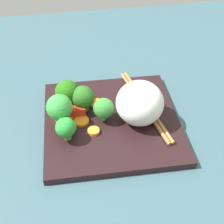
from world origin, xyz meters
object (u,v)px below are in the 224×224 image
(carrot_slice_3, at_px, (97,103))
(chopstick_pair, at_px, (145,105))
(square_plate, at_px, (111,121))
(broccoli_floret_4, at_px, (83,98))
(rice_mound, at_px, (140,103))

(carrot_slice_3, bearing_deg, chopstick_pair, -102.90)
(square_plate, distance_m, chopstick_pair, 0.08)
(broccoli_floret_4, xyz_separation_m, carrot_slice_3, (0.01, -0.03, -0.03))
(rice_mound, bearing_deg, square_plate, 78.32)
(broccoli_floret_4, relative_size, chopstick_pair, 0.24)
(carrot_slice_3, relative_size, chopstick_pair, 0.13)
(rice_mound, bearing_deg, carrot_slice_3, 52.01)
(square_plate, xyz_separation_m, broccoli_floret_4, (0.04, 0.05, 0.04))
(square_plate, xyz_separation_m, carrot_slice_3, (0.05, 0.02, 0.01))
(square_plate, xyz_separation_m, chopstick_pair, (0.03, -0.08, 0.01))
(broccoli_floret_4, bearing_deg, carrot_slice_3, -67.43)
(rice_mound, xyz_separation_m, chopstick_pair, (0.04, -0.02, -0.04))
(rice_mound, xyz_separation_m, broccoli_floret_4, (0.05, 0.11, -0.01))
(carrot_slice_3, bearing_deg, broccoli_floret_4, 112.57)
(square_plate, bearing_deg, carrot_slice_3, 25.65)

